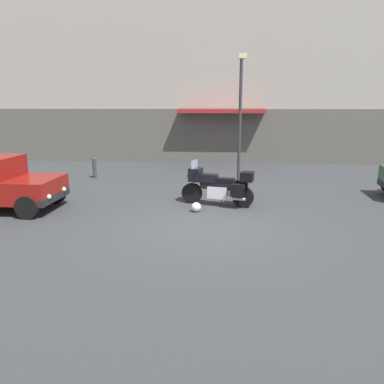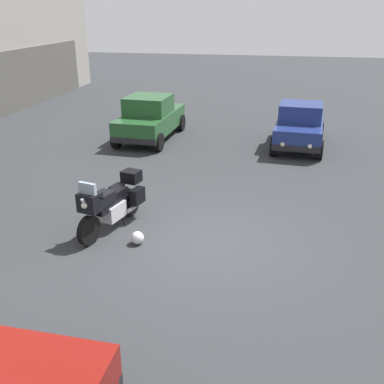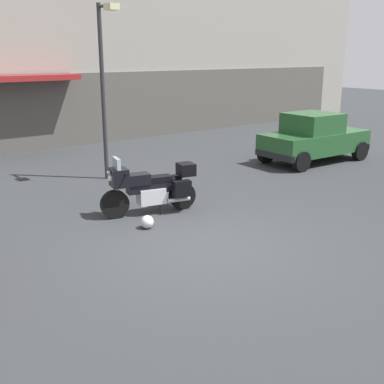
% 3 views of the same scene
% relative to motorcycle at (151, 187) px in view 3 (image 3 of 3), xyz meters
% --- Properties ---
extents(ground_plane, '(80.00, 80.00, 0.00)m').
position_rel_motorcycle_xyz_m(ground_plane, '(-0.30, -2.28, -0.62)').
color(ground_plane, '#2D3033').
extents(motorcycle, '(2.23, 1.03, 1.36)m').
position_rel_motorcycle_xyz_m(motorcycle, '(0.00, 0.00, 0.00)').
color(motorcycle, black).
rests_on(motorcycle, ground).
extents(helmet, '(0.28, 0.28, 0.28)m').
position_rel_motorcycle_xyz_m(helmet, '(-0.63, -0.78, -0.48)').
color(helmet, silver).
rests_on(helmet, ground).
extents(car_hatchback_near, '(3.94, 1.96, 1.64)m').
position_rel_motorcycle_xyz_m(car_hatchback_near, '(7.32, 1.22, 0.19)').
color(car_hatchback_near, '#235128').
rests_on(car_hatchback_near, ground).
extents(streetlamp_curbside, '(0.28, 0.94, 4.83)m').
position_rel_motorcycle_xyz_m(streetlamp_curbside, '(0.74, 3.33, 2.31)').
color(streetlamp_curbside, '#2D2D33').
rests_on(streetlamp_curbside, ground).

